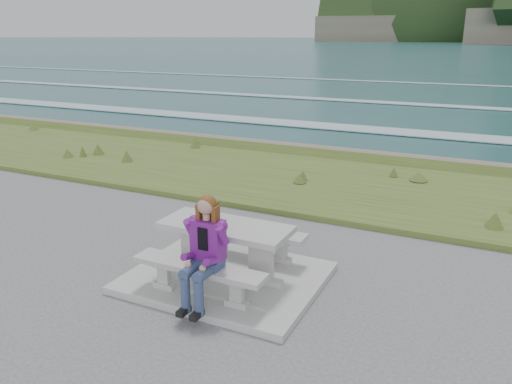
% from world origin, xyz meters
% --- Properties ---
extents(concrete_slab, '(2.60, 2.10, 0.10)m').
position_xyz_m(concrete_slab, '(0.00, 0.00, 0.05)').
color(concrete_slab, '#B0AFAA').
rests_on(concrete_slab, ground).
extents(picnic_table, '(1.80, 0.75, 0.75)m').
position_xyz_m(picnic_table, '(0.00, 0.00, 0.68)').
color(picnic_table, '#B0AFAA').
rests_on(picnic_table, concrete_slab).
extents(bench_landward, '(1.80, 0.35, 0.45)m').
position_xyz_m(bench_landward, '(0.00, -0.70, 0.45)').
color(bench_landward, '#B0AFAA').
rests_on(bench_landward, concrete_slab).
extents(bench_seaward, '(1.80, 0.35, 0.45)m').
position_xyz_m(bench_seaward, '(0.00, 0.70, 0.45)').
color(bench_seaward, '#B0AFAA').
rests_on(bench_seaward, concrete_slab).
extents(grass_verge, '(160.00, 4.50, 0.22)m').
position_xyz_m(grass_verge, '(0.00, 5.00, 0.00)').
color(grass_verge, '#3A531F').
rests_on(grass_verge, ground).
extents(shore_drop, '(160.00, 0.80, 2.20)m').
position_xyz_m(shore_drop, '(0.00, 7.90, 0.00)').
color(shore_drop, brown).
rests_on(shore_drop, ground).
extents(ocean, '(1600.00, 1600.00, 0.09)m').
position_xyz_m(ocean, '(0.00, 25.09, -1.74)').
color(ocean, '#1D4D52').
rests_on(ocean, ground).
extents(seated_woman, '(0.40, 0.69, 1.38)m').
position_xyz_m(seated_woman, '(0.14, -0.83, 0.61)').
color(seated_woman, '#30496B').
rests_on(seated_woman, concrete_slab).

